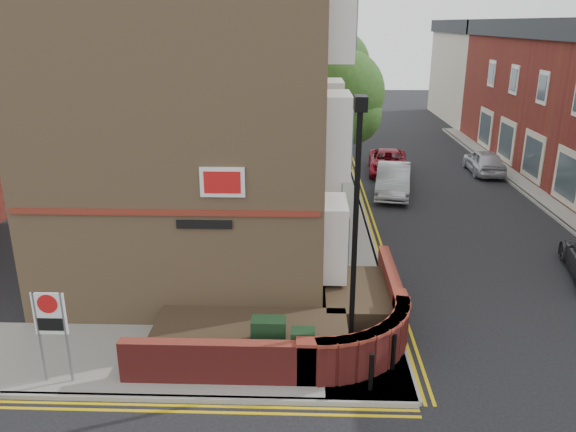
{
  "coord_description": "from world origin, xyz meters",
  "views": [
    {
      "loc": [
        0.53,
        -10.11,
        7.79
      ],
      "look_at": [
        0.06,
        4.0,
        2.91
      ],
      "focal_mm": 35.0,
      "sensor_mm": 36.0,
      "label": 1
    }
  ],
  "objects_px": {
    "zone_sign": "(51,321)",
    "silver_car_near": "(393,180)",
    "utility_cabinet_large": "(269,342)",
    "lamppost": "(355,240)"
  },
  "relations": [
    {
      "from": "lamppost",
      "to": "zone_sign",
      "type": "bearing_deg",
      "value": -173.93
    },
    {
      "from": "utility_cabinet_large",
      "to": "zone_sign",
      "type": "bearing_deg",
      "value": -170.31
    },
    {
      "from": "silver_car_near",
      "to": "zone_sign",
      "type": "bearing_deg",
      "value": -112.99
    },
    {
      "from": "zone_sign",
      "to": "silver_car_near",
      "type": "relative_size",
      "value": 0.5
    },
    {
      "from": "lamppost",
      "to": "zone_sign",
      "type": "xyz_separation_m",
      "value": [
        -6.6,
        -0.7,
        -1.7
      ]
    },
    {
      "from": "utility_cabinet_large",
      "to": "zone_sign",
      "type": "relative_size",
      "value": 0.55
    },
    {
      "from": "lamppost",
      "to": "zone_sign",
      "type": "relative_size",
      "value": 2.86
    },
    {
      "from": "zone_sign",
      "to": "lamppost",
      "type": "bearing_deg",
      "value": 6.07
    },
    {
      "from": "lamppost",
      "to": "silver_car_near",
      "type": "xyz_separation_m",
      "value": [
        3.07,
        14.52,
        -2.62
      ]
    },
    {
      "from": "utility_cabinet_large",
      "to": "silver_car_near",
      "type": "relative_size",
      "value": 0.27
    }
  ]
}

